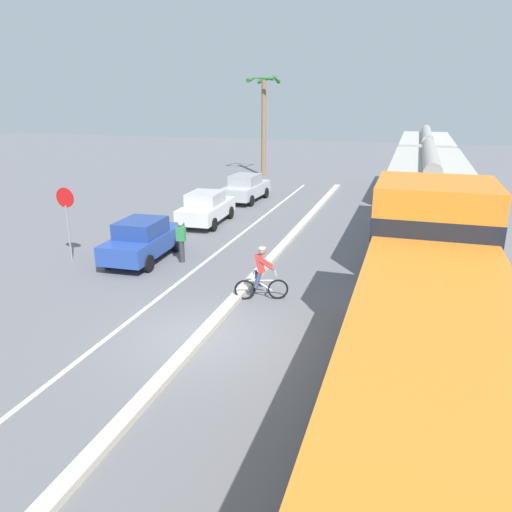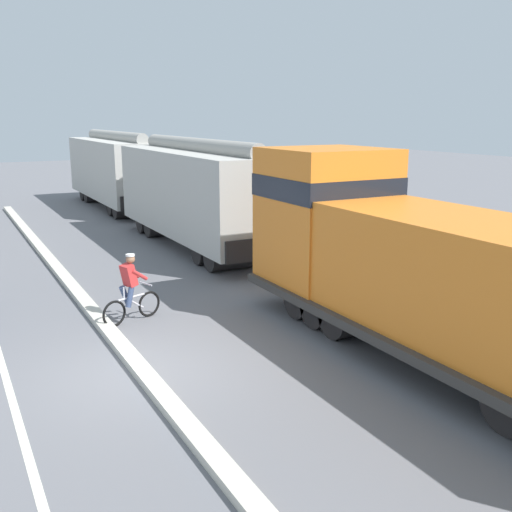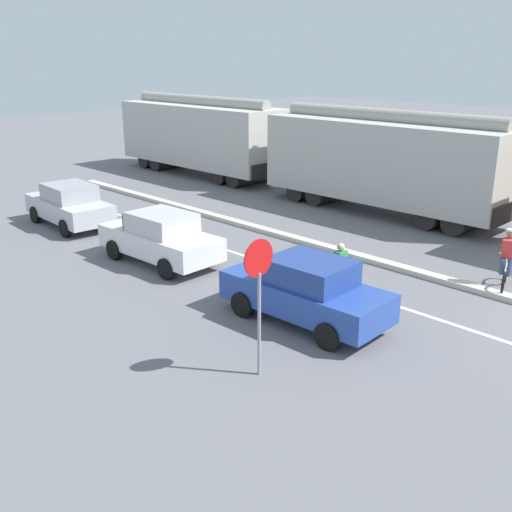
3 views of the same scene
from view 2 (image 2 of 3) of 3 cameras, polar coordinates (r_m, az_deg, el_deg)
name	(u,v)px [view 2 (image 2 of 3)]	position (r m, az deg, el deg)	size (l,w,h in m)	color
ground_plane	(139,371)	(12.43, -11.07, -10.71)	(120.00, 120.00, 0.00)	slate
median_curb	(76,291)	(17.92, -16.75, -3.26)	(0.36, 36.00, 0.16)	beige
locomotive	(422,273)	(12.96, 15.52, -1.54)	(3.10, 11.61, 4.20)	orange
hopper_car_lead	(198,194)	(23.11, -5.56, 5.92)	(2.90, 10.60, 4.18)	#B3B0A9
hopper_car_middle	(117,170)	(34.07, -13.12, 7.99)	(2.90, 10.60, 4.18)	#B8B5AE
cyclist	(131,290)	(15.03, -11.86, -3.19)	(1.63, 0.70, 1.71)	black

